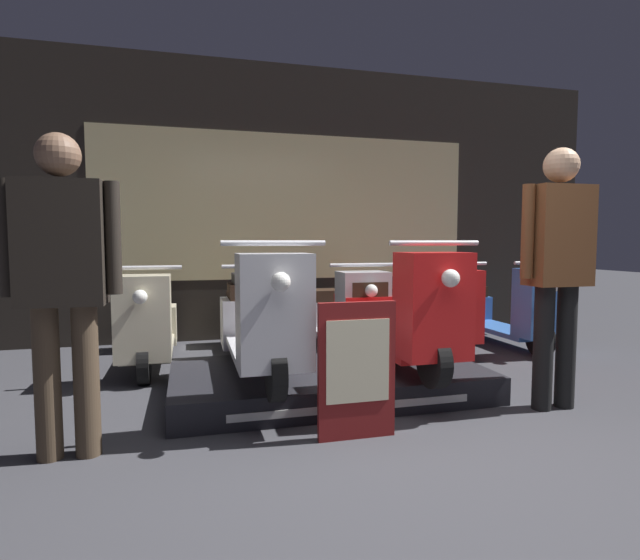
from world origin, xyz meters
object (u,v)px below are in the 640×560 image
Objects in this scene: price_sign_board at (357,370)px; scooter_backrow_4 at (502,310)px; scooter_display_right at (395,316)px; scooter_backrow_3 at (426,314)px; scooter_display_left at (260,322)px; scooter_backrow_1 at (250,321)px; scooter_backrow_0 at (149,325)px; person_right_browsing at (558,257)px; scooter_backrow_2 at (342,317)px; person_left_browsing at (63,270)px.

scooter_backrow_4 is at bearing 40.99° from price_sign_board.
scooter_backrow_3 is at bearing 54.63° from scooter_display_right.
price_sign_board is (-1.51, -2.12, 0.03)m from scooter_backrow_3.
scooter_display_left is at bearing -155.84° from scooter_backrow_4.
scooter_backrow_1 is 1.86m from scooter_backrow_3.
scooter_backrow_1 is at bearing 180.00° from scooter_backrow_4.
scooter_backrow_0 is 1.01× the size of person_right_browsing.
person_right_browsing reaches higher than scooter_backrow_3.
scooter_backrow_1 is at bearing 99.46° from price_sign_board.
scooter_backrow_2 is 1.86m from scooter_backrow_4.
person_left_browsing reaches higher than scooter_backrow_3.
scooter_backrow_2 is 2.22× the size of price_sign_board.
price_sign_board is (1.55, -0.16, -0.59)m from person_left_browsing.
person_right_browsing is (-0.96, -1.96, 0.66)m from scooter_backrow_4.
scooter_display_right is 1.20m from person_right_browsing.
scooter_backrow_2 is (1.86, 0.00, 0.00)m from scooter_backrow_0.
scooter_display_left reaches higher than price_sign_board.
scooter_backrow_2 is 1.05× the size of person_left_browsing.
scooter_backrow_2 is (1.02, 1.29, -0.20)m from scooter_display_left.
scooter_display_left is 1.31m from scooter_backrow_1.
scooter_backrow_3 is (1.86, 0.00, 0.00)m from scooter_backrow_1.
scooter_backrow_3 is at bearing 0.00° from scooter_backrow_2.
person_right_browsing is at bearing -37.06° from scooter_display_right.
person_left_browsing is (-1.20, -1.96, 0.62)m from scooter_backrow_1.
scooter_backrow_3 is at bearing 0.00° from scooter_backrow_1.
price_sign_board is at bearing -139.01° from scooter_backrow_4.
scooter_display_left and scooter_display_right have the same top height.
scooter_backrow_4 is at bearing 63.93° from person_right_browsing.
scooter_backrow_0 is at bearing 180.00° from scooter_backrow_2.
person_right_browsing is at bearing 6.07° from price_sign_board.
scooter_backrow_4 is 3.23m from price_sign_board.
scooter_display_left is 1.00× the size of scooter_backrow_3.
scooter_display_left is at bearing -56.87° from scooter_backrow_0.
person_left_browsing reaches higher than price_sign_board.
scooter_backrow_4 is at bearing 26.16° from person_left_browsing.
scooter_backrow_3 is 3.69m from person_left_browsing.
scooter_backrow_3 and scooter_backrow_4 have the same top height.
scooter_backrow_0 and scooter_backrow_2 have the same top height.
scooter_backrow_3 reaches higher than price_sign_board.
scooter_backrow_0 is 1.00× the size of scooter_backrow_4.
scooter_backrow_1 is 0.93m from scooter_backrow_2.
scooter_display_right is 1.05× the size of person_left_browsing.
scooter_backrow_1 is at bearing 0.00° from scooter_backrow_0.
person_left_browsing reaches higher than scooter_display_left.
person_right_browsing is (0.90, -1.96, 0.66)m from scooter_backrow_2.
scooter_backrow_2 is 2.19m from price_sign_board.
scooter_display_left is at bearing -146.47° from scooter_backrow_3.
scooter_backrow_0 reaches higher than price_sign_board.
person_right_browsing reaches higher than scooter_display_right.
scooter_backrow_0 is 2.79m from scooter_backrow_3.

